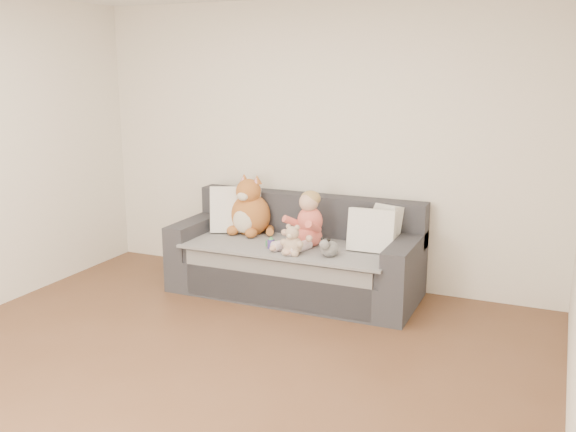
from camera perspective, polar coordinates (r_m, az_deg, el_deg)
The scene contains 10 objects.
room_shell at distance 4.13m, azimuth -7.60°, elevation 3.18°, with size 5.00×5.00×5.00m.
sofa at distance 5.80m, azimuth 0.75°, elevation -3.84°, with size 2.20×0.94×0.85m.
cushion_left at distance 6.07m, azimuth -4.65°, elevation 0.59°, with size 0.52×0.39×0.45m.
cushion_right_back at distance 5.69m, azimuth 8.13°, elevation -0.70°, with size 0.44×0.35×0.38m.
cushion_right_front at distance 5.46m, azimuth 7.46°, elevation -1.28°, with size 0.40×0.19×0.38m.
toddler at distance 5.55m, azimuth 1.66°, elevation -0.67°, with size 0.37×0.51×0.50m.
plush_cat at distance 5.99m, azimuth -3.42°, elevation 0.42°, with size 0.46×0.39×0.59m.
teddy_bear at distance 5.34m, azimuth 0.39°, elevation -2.36°, with size 0.21×0.15×0.26m.
plush_cow at distance 5.30m, azimuth 3.65°, elevation -2.86°, with size 0.14×0.22×0.18m.
sippy_cup at distance 5.52m, azimuth -1.51°, elevation -2.36°, with size 0.09×0.08×0.11m.
Camera 1 is at (2.11, -3.05, 2.01)m, focal length 40.00 mm.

